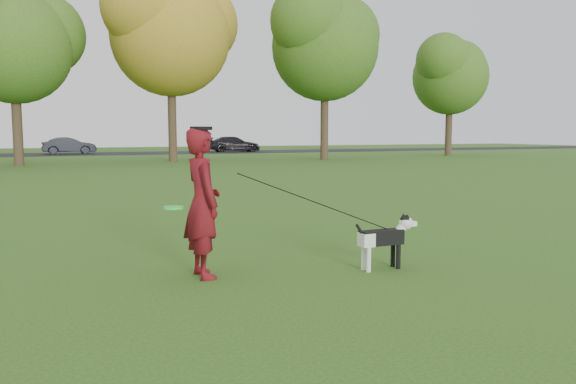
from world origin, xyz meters
name	(u,v)px	position (x,y,z in m)	size (l,w,h in m)	color
ground	(283,275)	(0.00, 0.00, 0.00)	(120.00, 120.00, 0.00)	#285116
road	(86,154)	(0.00, 40.00, 0.01)	(120.00, 7.00, 0.02)	black
man	(202,203)	(-0.88, 0.29, 0.86)	(0.63, 0.41, 1.72)	#5C0D0F
dog	(386,236)	(1.28, -0.21, 0.41)	(0.88, 0.18, 0.67)	black
car_mid	(69,146)	(-1.23, 40.00, 0.66)	(1.35, 3.87, 1.27)	black
car_right	(234,144)	(11.90, 40.00, 0.67)	(1.81, 4.46, 1.29)	black
man_held_items	(318,203)	(0.45, 0.01, 0.83)	(2.75, 0.63, 1.29)	#1FF547
tree_row	(67,22)	(-1.43, 26.07, 7.41)	(51.74, 8.86, 12.01)	#38281C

